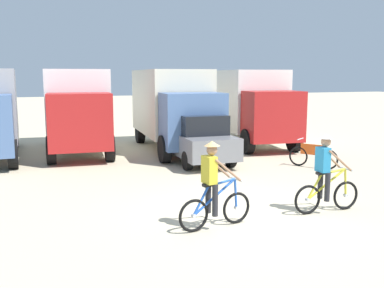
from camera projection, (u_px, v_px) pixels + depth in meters
The scene contains 8 objects.
ground_plane at pixel (241, 214), 10.07m from camera, with size 120.00×120.00×0.00m, color beige.
box_truck_avon_van at pixel (77, 106), 18.28m from camera, with size 2.87×6.91×3.35m.
box_truck_cream_rv at pixel (173, 105), 18.55m from camera, with size 2.79×6.89×3.35m.
box_truck_white_box at pixel (248, 103), 20.36m from camera, with size 3.10×6.97×3.35m.
sedan_parked at pixel (197, 138), 16.01m from camera, with size 1.86×4.24×1.76m.
cyclist_orange_shirt at pixel (213, 188), 9.01m from camera, with size 1.72×0.54×1.82m.
cyclist_cowboy_hat at pixel (326, 176), 10.07m from camera, with size 1.73×0.52×1.82m.
bicycle_spare at pixel (313, 156), 15.08m from camera, with size 1.01×1.47×0.97m.
Camera 1 is at (-4.44, -8.71, 3.11)m, focal length 41.46 mm.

